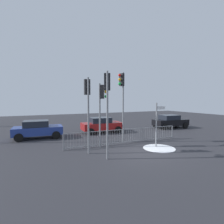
# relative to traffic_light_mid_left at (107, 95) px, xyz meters

# --- Properties ---
(ground_plane) EXTENTS (60.00, 60.00, 0.00)m
(ground_plane) POSITION_rel_traffic_light_mid_left_xyz_m (2.45, 0.15, -3.42)
(ground_plane) COLOR #2D2D33
(traffic_light_mid_left) EXTENTS (0.38, 0.54, 4.67)m
(traffic_light_mid_left) POSITION_rel_traffic_light_mid_left_xyz_m (0.00, 0.00, 0.00)
(traffic_light_mid_left) COLOR slate
(traffic_light_mid_left) RESTS_ON ground
(traffic_light_rear_right) EXTENTS (0.50, 0.43, 4.24)m
(traffic_light_rear_right) POSITION_rel_traffic_light_mid_left_xyz_m (0.57, 2.16, -0.31)
(traffic_light_rear_right) COLOR slate
(traffic_light_rear_right) RESTS_ON ground
(traffic_light_mid_right) EXTENTS (0.33, 0.57, 4.46)m
(traffic_light_mid_right) POSITION_rel_traffic_light_mid_left_xyz_m (-0.66, 1.38, -0.15)
(traffic_light_mid_right) COLOR slate
(traffic_light_mid_right) RESTS_ON ground
(traffic_light_foreground_right) EXTENTS (0.54, 0.39, 5.17)m
(traffic_light_foreground_right) POSITION_rel_traffic_light_mid_left_xyz_m (2.42, 2.81, 0.36)
(traffic_light_foreground_right) COLOR slate
(traffic_light_foreground_right) RESTS_ON ground
(direction_sign_post) EXTENTS (0.79, 0.09, 2.98)m
(direction_sign_post) POSITION_rel_traffic_light_mid_left_xyz_m (3.96, 0.72, -1.74)
(direction_sign_post) COLOR slate
(direction_sign_post) RESTS_ON ground
(pedestrian_guard_railing) EXTENTS (8.75, 0.39, 1.07)m
(pedestrian_guard_railing) POSITION_rel_traffic_light_mid_left_xyz_m (2.44, 2.35, -2.86)
(pedestrian_guard_railing) COLOR slate
(pedestrian_guard_railing) RESTS_ON ground
(car_blue_mid) EXTENTS (3.91, 2.15, 1.47)m
(car_blue_mid) POSITION_rel_traffic_light_mid_left_xyz_m (-3.18, 6.99, -2.65)
(car_blue_mid) COLOR navy
(car_blue_mid) RESTS_ON ground
(car_red_near) EXTENTS (3.86, 2.03, 1.47)m
(car_red_near) POSITION_rel_traffic_light_mid_left_xyz_m (2.50, 7.10, -2.65)
(car_red_near) COLOR maroon
(car_red_near) RESTS_ON ground
(car_black_far) EXTENTS (3.92, 2.18, 1.47)m
(car_black_far) POSITION_rel_traffic_light_mid_left_xyz_m (10.46, 6.32, -2.65)
(car_black_far) COLOR black
(car_black_far) RESTS_ON ground
(snow_patch_kerb) EXTENTS (2.07, 2.07, 0.01)m
(snow_patch_kerb) POSITION_rel_traffic_light_mid_left_xyz_m (3.86, 0.35, -3.41)
(snow_patch_kerb) COLOR white
(snow_patch_kerb) RESTS_ON ground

